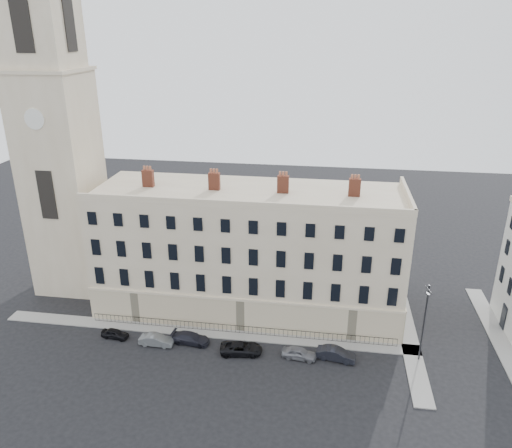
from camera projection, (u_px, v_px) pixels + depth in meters
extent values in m
plane|color=black|center=(288.00, 368.00, 51.23)|extent=(160.00, 160.00, 0.00)
cube|color=beige|center=(249.00, 250.00, 60.30)|extent=(36.00, 12.00, 15.00)
cube|color=beige|center=(240.00, 316.00, 56.75)|extent=(36.10, 0.18, 4.00)
cube|color=beige|center=(397.00, 301.00, 59.85)|extent=(0.18, 12.10, 4.00)
cube|color=beige|center=(239.00, 205.00, 52.00)|extent=(36.00, 0.35, 0.80)
cube|color=beige|center=(408.00, 195.00, 54.92)|extent=(0.35, 12.00, 0.80)
cube|color=brown|center=(148.00, 178.00, 58.80)|extent=(1.30, 0.70, 2.00)
cube|color=brown|center=(214.00, 181.00, 57.70)|extent=(1.30, 0.70, 2.00)
cube|color=brown|center=(283.00, 184.00, 56.60)|extent=(1.30, 0.70, 2.00)
cube|color=brown|center=(355.00, 187.00, 55.50)|extent=(1.30, 0.70, 2.00)
cube|color=beige|center=(64.00, 185.00, 63.03)|extent=(8.00, 8.00, 28.00)
cube|color=beige|center=(40.00, 23.00, 55.99)|extent=(7.04, 7.04, 10.00)
cube|color=black|center=(20.00, 18.00, 52.53)|extent=(2.20, 0.14, 7.00)
cylinder|color=white|center=(34.00, 119.00, 55.97)|extent=(2.40, 0.14, 2.40)
cube|color=gray|center=(205.00, 332.00, 57.18)|extent=(48.00, 2.00, 0.12)
cube|color=gray|center=(408.00, 334.00, 56.77)|extent=(2.00, 24.00, 0.12)
cube|color=gray|center=(495.00, 332.00, 57.23)|extent=(2.00, 20.00, 0.12)
cube|color=black|center=(240.00, 326.00, 56.64)|extent=(35.00, 0.04, 0.04)
cube|color=black|center=(240.00, 333.00, 56.97)|extent=(35.00, 0.04, 0.04)
imported|color=black|center=(115.00, 334.00, 56.08)|extent=(3.23, 1.57, 1.06)
imported|color=slate|center=(156.00, 340.00, 54.79)|extent=(3.78, 1.35, 1.24)
imported|color=black|center=(191.00, 338.00, 55.12)|extent=(4.38, 2.12, 1.23)
imported|color=black|center=(241.00, 348.00, 53.37)|extent=(4.74, 2.63, 1.26)
imported|color=slate|center=(299.00, 353.00, 52.59)|extent=(3.84, 1.94, 1.25)
imported|color=black|center=(336.00, 354.00, 52.35)|extent=(4.28, 2.06, 1.35)
cylinder|color=#2C2D31|center=(424.00, 324.00, 50.84)|extent=(0.18, 0.18, 8.93)
cylinder|color=#2C2D31|center=(429.00, 290.00, 48.56)|extent=(0.50, 1.66, 0.11)
cube|color=#2C2D31|center=(428.00, 294.00, 47.90)|extent=(0.32, 0.59, 0.13)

